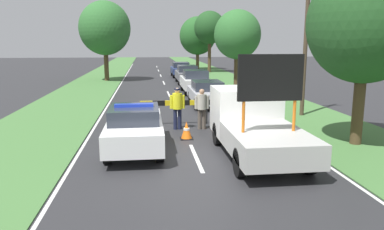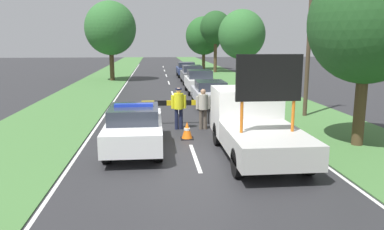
{
  "view_description": "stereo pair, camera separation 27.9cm",
  "coord_description": "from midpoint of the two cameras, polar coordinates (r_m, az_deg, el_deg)",
  "views": [
    {
      "loc": [
        -1.5,
        -11.53,
        3.63
      ],
      "look_at": [
        0.04,
        1.3,
        1.1
      ],
      "focal_mm": 35.0,
      "sensor_mm": 36.0,
      "label": 1
    },
    {
      "loc": [
        -1.23,
        -11.56,
        3.63
      ],
      "look_at": [
        0.04,
        1.3,
        1.1
      ],
      "focal_mm": 35.0,
      "sensor_mm": 36.0,
      "label": 2
    }
  ],
  "objects": [
    {
      "name": "utility_pole",
      "position": [
        19.17,
        16.65,
        12.88
      ],
      "size": [
        1.2,
        0.2,
        8.54
      ],
      "color": "#473828",
      "rests_on": "ground"
    },
    {
      "name": "police_car",
      "position": [
        12.83,
        -9.33,
        -1.87
      ],
      "size": [
        1.84,
        4.59,
        1.61
      ],
      "rotation": [
        0.0,
        0.0,
        0.1
      ],
      "color": "white",
      "rests_on": "ground"
    },
    {
      "name": "roadside_tree_far_left",
      "position": [
        50.11,
        0.69,
        11.98
      ],
      "size": [
        4.72,
        4.72,
        6.91
      ],
      "color": "#4C3823",
      "rests_on": "ground"
    },
    {
      "name": "police_officer",
      "position": [
        15.65,
        -2.76,
        1.56
      ],
      "size": [
        0.63,
        0.4,
        1.76
      ],
      "rotation": [
        0.0,
        0.0,
        3.22
      ],
      "color": "#191E38",
      "rests_on": "ground"
    },
    {
      "name": "roadside_tree_mid_right",
      "position": [
        45.54,
        2.53,
        13.14
      ],
      "size": [
        3.68,
        3.68,
        7.25
      ],
      "color": "#4C3823",
      "rests_on": "ground"
    },
    {
      "name": "grass_verge_right",
      "position": [
        32.64,
        6.53,
        4.64
      ],
      "size": [
        4.53,
        120.0,
        0.03
      ],
      "color": "#427038",
      "rests_on": "ground"
    },
    {
      "name": "ground_plane",
      "position": [
        12.18,
        -0.13,
        -6.26
      ],
      "size": [
        160.0,
        160.0,
        0.0
      ],
      "primitive_type": "plane",
      "color": "#28282B"
    },
    {
      "name": "lane_markings",
      "position": [
        28.95,
        -4.13,
        3.85
      ],
      "size": [
        7.71,
        68.49,
        0.01
      ],
      "color": "silver",
      "rests_on": "ground"
    },
    {
      "name": "grass_verge_left",
      "position": [
        32.12,
        -15.48,
        4.21
      ],
      "size": [
        4.53,
        120.0,
        0.03
      ],
      "color": "#427038",
      "rests_on": "ground"
    },
    {
      "name": "roadside_tree_near_left",
      "position": [
        36.41,
        -13.37,
        12.74
      ],
      "size": [
        4.73,
        4.73,
        7.37
      ],
      "color": "#4C3823",
      "rests_on": "ground"
    },
    {
      "name": "queued_car_van_white",
      "position": [
        27.07,
        0.19,
        5.21
      ],
      "size": [
        1.87,
        4.39,
        1.66
      ],
      "rotation": [
        0.0,
        0.0,
        3.14
      ],
      "color": "silver",
      "rests_on": "ground"
    },
    {
      "name": "pedestrian_civilian",
      "position": [
        15.67,
        0.99,
        1.43
      ],
      "size": [
        0.61,
        0.39,
        1.71
      ],
      "rotation": [
        0.0,
        0.0,
        0.39
      ],
      "color": "brown",
      "rests_on": "ground"
    },
    {
      "name": "traffic_cone_near_police",
      "position": [
        16.06,
        3.14,
        -0.71
      ],
      "size": [
        0.52,
        0.52,
        0.72
      ],
      "color": "black",
      "rests_on": "ground"
    },
    {
      "name": "queued_car_sedan_silver",
      "position": [
        21.67,
        1.9,
        3.41
      ],
      "size": [
        1.82,
        4.59,
        1.43
      ],
      "rotation": [
        0.0,
        0.0,
        3.14
      ],
      "color": "#B2B2B7",
      "rests_on": "ground"
    },
    {
      "name": "road_barrier",
      "position": [
        16.54,
        -2.72,
        1.62
      ],
      "size": [
        3.29,
        0.08,
        1.1
      ],
      "rotation": [
        0.0,
        0.0,
        0.06
      ],
      "color": "black",
      "rests_on": "ground"
    },
    {
      "name": "traffic_cone_centre_front",
      "position": [
        14.21,
        -1.41,
        -2.36
      ],
      "size": [
        0.48,
        0.48,
        0.66
      ],
      "color": "black",
      "rests_on": "ground"
    },
    {
      "name": "queued_car_suv_grey",
      "position": [
        33.46,
        -1.0,
        6.28
      ],
      "size": [
        1.85,
        4.67,
        1.6
      ],
      "rotation": [
        0.0,
        0.0,
        3.14
      ],
      "color": "slate",
      "rests_on": "ground"
    },
    {
      "name": "roadside_tree_mid_left",
      "position": [
        14.26,
        24.41,
        12.59
      ],
      "size": [
        3.92,
        3.92,
        6.32
      ],
      "color": "#4C3823",
      "rests_on": "ground"
    },
    {
      "name": "roadside_tree_near_right",
      "position": [
        26.56,
        6.63,
        12.03
      ],
      "size": [
        3.23,
        3.23,
        5.83
      ],
      "color": "#4C3823",
      "rests_on": "ground"
    },
    {
      "name": "work_truck",
      "position": [
        12.43,
        8.76,
        -1.11
      ],
      "size": [
        2.21,
        5.26,
        3.3
      ],
      "rotation": [
        0.0,
        0.0,
        3.14
      ],
      "color": "white",
      "rests_on": "ground"
    },
    {
      "name": "queued_car_hatch_blue",
      "position": [
        39.76,
        -1.95,
        7.0
      ],
      "size": [
        1.87,
        4.36,
        1.54
      ],
      "rotation": [
        0.0,
        0.0,
        3.14
      ],
      "color": "navy",
      "rests_on": "ground"
    }
  ]
}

